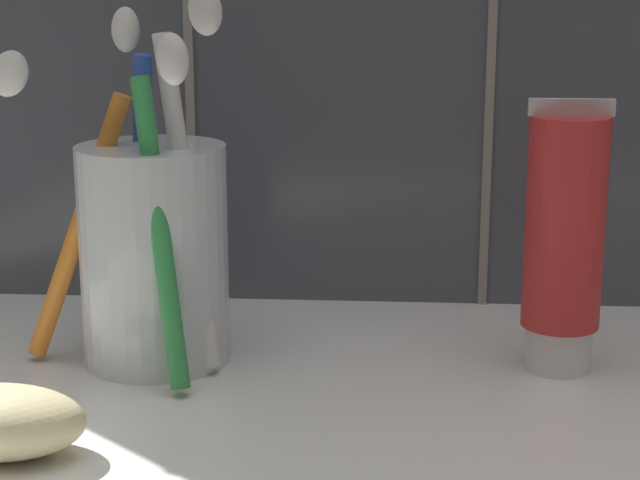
# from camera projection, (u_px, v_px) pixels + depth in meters

# --- Properties ---
(sink_counter) EXTENTS (0.67, 0.38, 0.02)m
(sink_counter) POSITION_uv_depth(u_px,v_px,m) (476.00, 461.00, 0.44)
(sink_counter) COLOR white
(sink_counter) RESTS_ON ground
(toothbrush_cup) EXTENTS (0.12, 0.10, 0.18)m
(toothbrush_cup) POSITION_uv_depth(u_px,v_px,m) (153.00, 246.00, 0.52)
(toothbrush_cup) COLOR silver
(toothbrush_cup) RESTS_ON sink_counter
(toothpaste_tube) EXTENTS (0.04, 0.04, 0.13)m
(toothpaste_tube) POSITION_uv_depth(u_px,v_px,m) (564.00, 239.00, 0.50)
(toothpaste_tube) COLOR white
(toothpaste_tube) RESTS_ON sink_counter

